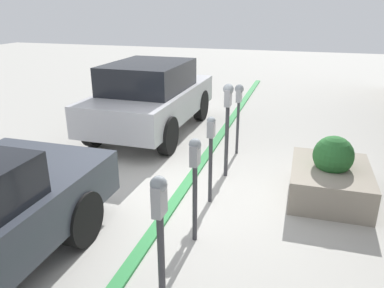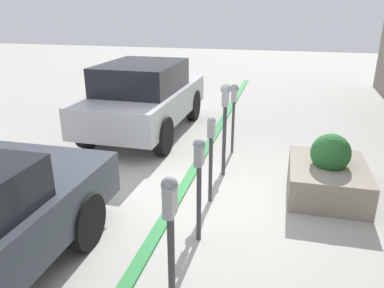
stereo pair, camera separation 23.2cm
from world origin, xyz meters
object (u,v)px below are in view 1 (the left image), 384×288
parking_meter_farthest (239,101)px  planter_box (330,177)px  parking_meter_second (195,169)px  parked_car_middle (151,96)px  parking_meter_fourth (228,110)px  parking_meter_middle (211,144)px  parking_meter_nearest (160,216)px

parking_meter_farthest → planter_box: bearing=-129.6°
parking_meter_second → parked_car_middle: 4.29m
parking_meter_fourth → planter_box: (-0.30, -1.64, -0.82)m
parking_meter_farthest → planter_box: (-1.35, -1.64, -0.72)m
parking_meter_middle → parking_meter_fourth: (0.95, -0.04, 0.25)m
parking_meter_nearest → parking_meter_farthest: 4.04m
parking_meter_fourth → parked_car_middle: bearing=48.8°
parking_meter_second → parking_meter_nearest: bearing=178.7°
parking_meter_farthest → parked_car_middle: bearing=69.8°
parking_meter_fourth → parking_meter_farthest: (1.05, -0.00, -0.10)m
parking_meter_farthest → parking_meter_middle: bearing=178.9°
parking_meter_second → parking_meter_middle: size_ratio=1.02×
parking_meter_second → parking_meter_fourth: (1.92, 0.01, 0.19)m
planter_box → parked_car_middle: parked_car_middle is taller
parking_meter_second → parking_meter_farthest: parking_meter_farthest is taller
parking_meter_second → parking_meter_farthest: size_ratio=0.98×
parking_meter_farthest → parking_meter_nearest: bearing=179.9°
planter_box → parking_meter_second: bearing=135.1°
planter_box → parked_car_middle: bearing=60.3°
parking_meter_second → planter_box: parking_meter_second is taller
parking_meter_nearest → planter_box: bearing=-31.5°
parking_meter_second → parked_car_middle: size_ratio=0.34×
parking_meter_middle → parking_meter_fourth: bearing=-2.4°
parking_meter_fourth → parked_car_middle: parked_car_middle is taller
parking_meter_fourth → planter_box: size_ratio=1.09×
parked_car_middle → parking_meter_middle: bearing=-142.7°
parking_meter_nearest → parking_meter_second: bearing=-1.3°
parking_meter_fourth → planter_box: bearing=-100.3°
planter_box → parking_meter_nearest: bearing=148.5°
parked_car_middle → parking_meter_second: bearing=-149.9°
parking_meter_nearest → parking_meter_middle: 2.03m
parking_meter_second → parking_meter_farthest: bearing=0.3°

